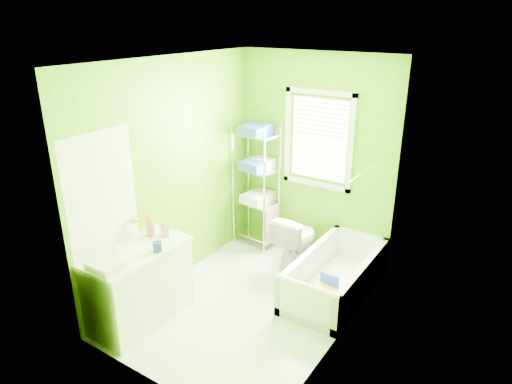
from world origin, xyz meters
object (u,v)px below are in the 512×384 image
Objects in this scene: bathtub at (334,281)px; wire_shelf_unit at (258,174)px; toilet at (296,239)px; vanity at (139,283)px.

wire_shelf_unit is at bearing 158.87° from bathtub.
toilet reaches higher than bathtub.
vanity is (-0.80, -1.89, 0.09)m from toilet.
wire_shelf_unit is (0.09, 2.09, 0.59)m from vanity.
wire_shelf_unit is (-0.71, 0.20, 0.68)m from toilet.
vanity is at bearing -133.70° from bathtub.
toilet is (-0.68, 0.34, 0.19)m from bathtub.
toilet is at bearing 67.08° from vanity.
bathtub is 2.20× the size of toilet.
wire_shelf_unit is (-1.40, 0.54, 0.87)m from bathtub.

